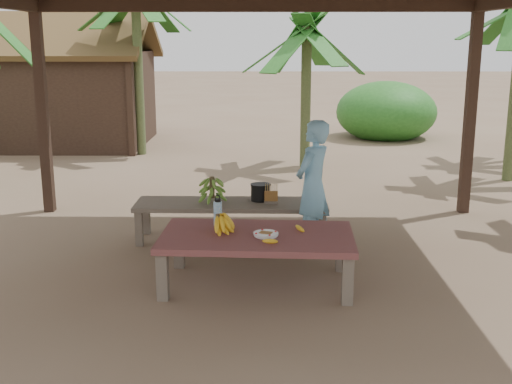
{
  "coord_description": "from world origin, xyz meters",
  "views": [
    {
      "loc": [
        0.07,
        -6.09,
        2.29
      ],
      "look_at": [
        0.02,
        0.1,
        0.8
      ],
      "focal_mm": 45.0,
      "sensor_mm": 36.0,
      "label": 1
    }
  ],
  "objects_px": {
    "work_table": "(257,241)",
    "ripe_banana_bunch": "(218,222)",
    "plate": "(266,234)",
    "water_flask": "(218,213)",
    "woman": "(313,186)",
    "bench": "(231,207)",
    "cooking_pot": "(261,193)"
  },
  "relations": [
    {
      "from": "work_table",
      "to": "ripe_banana_bunch",
      "type": "distance_m",
      "value": 0.41
    },
    {
      "from": "work_table",
      "to": "bench",
      "type": "distance_m",
      "value": 1.42
    },
    {
      "from": "woman",
      "to": "bench",
      "type": "bearing_deg",
      "value": -74.86
    },
    {
      "from": "water_flask",
      "to": "cooking_pot",
      "type": "distance_m",
      "value": 1.26
    },
    {
      "from": "plate",
      "to": "water_flask",
      "type": "xyz_separation_m",
      "value": [
        -0.47,
        0.35,
        0.11
      ]
    },
    {
      "from": "bench",
      "to": "water_flask",
      "type": "bearing_deg",
      "value": -93.68
    },
    {
      "from": "work_table",
      "to": "bench",
      "type": "relative_size",
      "value": 0.84
    },
    {
      "from": "ripe_banana_bunch",
      "to": "woman",
      "type": "relative_size",
      "value": 0.21
    },
    {
      "from": "water_flask",
      "to": "cooking_pot",
      "type": "relative_size",
      "value": 1.39
    },
    {
      "from": "cooking_pot",
      "to": "water_flask",
      "type": "bearing_deg",
      "value": -109.33
    },
    {
      "from": "plate",
      "to": "water_flask",
      "type": "distance_m",
      "value": 0.6
    },
    {
      "from": "ripe_banana_bunch",
      "to": "plate",
      "type": "distance_m",
      "value": 0.48
    },
    {
      "from": "plate",
      "to": "cooking_pot",
      "type": "height_order",
      "value": "cooking_pot"
    },
    {
      "from": "work_table",
      "to": "water_flask",
      "type": "bearing_deg",
      "value": 145.94
    },
    {
      "from": "ripe_banana_bunch",
      "to": "plate",
      "type": "height_order",
      "value": "ripe_banana_bunch"
    },
    {
      "from": "water_flask",
      "to": "woman",
      "type": "distance_m",
      "value": 1.27
    },
    {
      "from": "ripe_banana_bunch",
      "to": "cooking_pot",
      "type": "bearing_deg",
      "value": 73.84
    },
    {
      "from": "work_table",
      "to": "woman",
      "type": "xyz_separation_m",
      "value": [
        0.6,
        1.08,
        0.29
      ]
    },
    {
      "from": "plate",
      "to": "woman",
      "type": "height_order",
      "value": "woman"
    },
    {
      "from": "work_table",
      "to": "water_flask",
      "type": "xyz_separation_m",
      "value": [
        -0.39,
        0.29,
        0.2
      ]
    },
    {
      "from": "bench",
      "to": "plate",
      "type": "distance_m",
      "value": 1.5
    },
    {
      "from": "bench",
      "to": "woman",
      "type": "relative_size",
      "value": 1.53
    },
    {
      "from": "ripe_banana_bunch",
      "to": "woman",
      "type": "height_order",
      "value": "woman"
    },
    {
      "from": "work_table",
      "to": "water_flask",
      "type": "distance_m",
      "value": 0.52
    },
    {
      "from": "work_table",
      "to": "plate",
      "type": "height_order",
      "value": "plate"
    },
    {
      "from": "work_table",
      "to": "woman",
      "type": "relative_size",
      "value": 1.28
    },
    {
      "from": "bench",
      "to": "cooking_pot",
      "type": "bearing_deg",
      "value": 16.28
    },
    {
      "from": "water_flask",
      "to": "ripe_banana_bunch",
      "type": "bearing_deg",
      "value": -86.46
    },
    {
      "from": "bench",
      "to": "cooking_pot",
      "type": "distance_m",
      "value": 0.38
    },
    {
      "from": "cooking_pot",
      "to": "bench",
      "type": "bearing_deg",
      "value": -164.23
    },
    {
      "from": "work_table",
      "to": "bench",
      "type": "bearing_deg",
      "value": 105.37
    },
    {
      "from": "work_table",
      "to": "ripe_banana_bunch",
      "type": "xyz_separation_m",
      "value": [
        -0.37,
        0.08,
        0.16
      ]
    }
  ]
}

